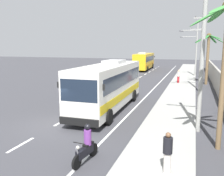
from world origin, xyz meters
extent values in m
plane|color=#3A3A3F|center=(0.00, 0.00, 0.00)|extent=(160.00, 160.00, 0.00)
cube|color=#999993|center=(6.80, 10.00, 0.07)|extent=(3.20, 90.00, 0.14)
cube|color=white|center=(0.00, -3.51, 0.00)|extent=(0.16, 2.00, 0.01)
cube|color=white|center=(0.00, 0.61, 0.00)|extent=(0.16, 2.00, 0.01)
cube|color=white|center=(0.00, 4.73, 0.00)|extent=(0.16, 2.00, 0.01)
cube|color=white|center=(0.00, 8.85, 0.00)|extent=(0.16, 2.00, 0.01)
cube|color=white|center=(0.00, 12.97, 0.00)|extent=(0.16, 2.00, 0.01)
cube|color=white|center=(0.00, 17.10, 0.00)|extent=(0.16, 2.00, 0.01)
cube|color=white|center=(0.00, 21.22, 0.00)|extent=(0.16, 2.00, 0.01)
cube|color=white|center=(0.00, 25.34, 0.00)|extent=(0.16, 2.00, 0.01)
cube|color=white|center=(0.00, 29.46, 0.00)|extent=(0.16, 2.00, 0.01)
cube|color=white|center=(0.00, 33.58, 0.00)|extent=(0.16, 2.00, 0.01)
cube|color=white|center=(0.00, 37.71, 0.00)|extent=(0.16, 2.00, 0.01)
cube|color=white|center=(0.00, 41.83, 0.00)|extent=(0.16, 2.00, 0.01)
cube|color=white|center=(0.00, 45.95, 0.00)|extent=(0.16, 2.00, 0.01)
cube|color=white|center=(3.74, 15.00, 0.00)|extent=(0.14, 70.00, 0.01)
cube|color=#9E998E|center=(10.60, 14.00, 1.21)|extent=(0.24, 60.00, 2.42)
cube|color=silver|center=(1.86, 4.70, 1.95)|extent=(2.67, 10.93, 3.13)
cube|color=#192333|center=(1.85, 4.90, 2.50)|extent=(2.69, 10.06, 1.00)
cube|color=#192333|center=(1.93, -0.71, 2.42)|extent=(2.32, 0.13, 1.31)
cube|color=yellow|center=(1.86, 4.70, 1.25)|extent=(2.70, 10.72, 0.56)
cube|color=black|center=(1.93, -0.80, 0.59)|extent=(2.47, 0.19, 0.44)
cube|color=#B7B7B7|center=(1.84, 6.06, 3.66)|extent=(1.42, 2.42, 0.28)
cube|color=black|center=(3.37, -0.48, 2.66)|extent=(0.12, 0.08, 0.36)
cube|color=black|center=(0.48, -0.52, 2.66)|extent=(0.12, 0.08, 0.36)
cylinder|color=black|center=(3.14, 0.90, 0.52)|extent=(0.33, 1.04, 1.04)
cylinder|color=black|center=(0.67, 0.87, 0.52)|extent=(0.33, 1.04, 1.04)
cylinder|color=black|center=(3.05, 7.99, 0.52)|extent=(0.33, 1.04, 1.04)
cylinder|color=black|center=(0.58, 7.95, 0.52)|extent=(0.33, 1.04, 1.04)
cube|color=gold|center=(-1.90, 37.57, 1.87)|extent=(2.88, 11.70, 2.96)
cube|color=#192333|center=(-1.90, 37.37, 2.39)|extent=(2.88, 10.77, 0.95)
cube|color=#192333|center=(-2.06, 43.34, 2.32)|extent=(2.35, 0.17, 1.24)
cube|color=orange|center=(-1.90, 37.57, 1.21)|extent=(2.91, 11.46, 0.53)
cube|color=black|center=(-2.07, 43.43, 0.59)|extent=(2.51, 0.23, 0.44)
cube|color=#B7B7B7|center=(-1.86, 36.12, 3.49)|extent=(1.48, 2.60, 0.28)
cube|color=black|center=(-3.52, 43.09, 2.54)|extent=(0.12, 0.08, 0.36)
cube|color=black|center=(-0.60, 43.17, 2.54)|extent=(0.12, 0.08, 0.36)
cylinder|color=black|center=(-3.27, 41.60, 0.52)|extent=(0.35, 1.05, 1.04)
cylinder|color=black|center=(-0.77, 41.67, 0.52)|extent=(0.35, 1.05, 1.04)
cylinder|color=black|center=(-3.06, 34.05, 0.52)|extent=(0.35, 1.05, 1.04)
cylinder|color=black|center=(-0.55, 34.12, 0.52)|extent=(0.35, 1.05, 1.04)
cylinder|color=black|center=(3.82, -4.85, 0.30)|extent=(0.17, 0.61, 0.60)
cylinder|color=black|center=(3.98, -3.50, 0.30)|extent=(0.19, 0.61, 0.60)
cube|color=black|center=(3.90, -4.22, 0.52)|extent=(0.37, 1.12, 0.36)
cube|color=black|center=(3.93, -3.92, 0.72)|extent=(0.31, 0.62, 0.12)
cylinder|color=gray|center=(3.84, -4.73, 0.60)|extent=(0.10, 0.32, 0.67)
cylinder|color=black|center=(3.85, -4.63, 1.04)|extent=(0.56, 0.10, 0.04)
sphere|color=#EAEACC|center=(3.83, -4.75, 0.90)|extent=(0.14, 0.14, 0.14)
cylinder|color=#75388E|center=(3.93, -3.97, 1.06)|extent=(0.32, 0.32, 0.68)
sphere|color=black|center=(3.93, -3.97, 1.53)|extent=(0.26, 0.26, 0.26)
cylinder|color=beige|center=(7.34, -4.20, 0.54)|extent=(0.28, 0.28, 0.80)
cylinder|color=black|center=(7.34, -4.20, 1.25)|extent=(0.36, 0.36, 0.63)
sphere|color=brown|center=(7.34, -4.20, 1.66)|extent=(0.21, 0.21, 0.21)
cylinder|color=red|center=(6.21, 19.93, 0.56)|extent=(0.28, 0.28, 0.83)
cylinder|color=beige|center=(6.21, 19.93, 1.30)|extent=(0.36, 0.36, 0.66)
sphere|color=tan|center=(6.21, 19.93, 1.73)|extent=(0.22, 0.22, 0.22)
cylinder|color=#9E9E99|center=(8.51, 1.47, 4.55)|extent=(0.24, 0.24, 9.10)
cylinder|color=#9E9E99|center=(8.76, 15.16, 4.49)|extent=(0.24, 0.24, 8.97)
cube|color=#9E9E99|center=(8.76, 15.16, 7.86)|extent=(1.97, 0.12, 0.12)
cylinder|color=#4C4742|center=(7.97, 15.16, 7.98)|extent=(0.08, 0.08, 0.16)
cylinder|color=#4C4742|center=(9.54, 15.16, 7.98)|extent=(0.08, 0.08, 0.16)
cylinder|color=#9E9E99|center=(7.66, 15.16, 6.60)|extent=(2.20, 0.09, 0.09)
cube|color=#4C4C51|center=(6.55, 15.16, 6.54)|extent=(0.44, 0.24, 0.14)
cylinder|color=#9E9E99|center=(8.31, 28.86, 4.46)|extent=(0.24, 0.24, 8.93)
cube|color=#9E9E99|center=(8.31, 28.86, 7.57)|extent=(2.24, 0.12, 0.12)
cylinder|color=#4C4742|center=(7.42, 28.86, 7.69)|extent=(0.08, 0.08, 0.16)
cylinder|color=#4C4742|center=(9.21, 28.86, 7.69)|extent=(0.08, 0.08, 0.16)
cylinder|color=#9E9E99|center=(7.11, 28.86, 6.41)|extent=(2.41, 0.09, 0.09)
cube|color=#4C4C51|center=(5.91, 28.86, 6.35)|extent=(0.44, 0.24, 0.14)
cylinder|color=brown|center=(9.43, -0.83, 3.33)|extent=(0.24, 0.24, 6.65)
ellipsoid|color=#3D893D|center=(9.04, -0.04, 6.44)|extent=(1.11, 1.78, 0.73)
ellipsoid|color=#3D893D|center=(8.62, -0.95, 6.29)|extent=(1.72, 0.60, 1.03)
ellipsoid|color=#3D893D|center=(9.00, -1.62, 6.49)|extent=(1.19, 1.78, 0.65)
cylinder|color=brown|center=(9.67, 20.54, 3.10)|extent=(0.34, 0.34, 6.21)
ellipsoid|color=#28702D|center=(10.62, 20.61, 5.79)|extent=(1.98, 0.50, 1.14)
ellipsoid|color=#28702D|center=(10.19, 21.34, 5.79)|extent=(1.37, 1.84, 1.14)
ellipsoid|color=#28702D|center=(9.29, 21.46, 5.91)|extent=(1.13, 2.03, 0.91)
ellipsoid|color=#28702D|center=(8.84, 21.03, 5.83)|extent=(1.90, 1.31, 1.06)
ellipsoid|color=#28702D|center=(8.90, 19.99, 5.80)|extent=(1.81, 1.42, 1.13)
ellipsoid|color=#28702D|center=(9.35, 19.56, 6.00)|extent=(1.01, 2.11, 0.74)
ellipsoid|color=#28702D|center=(10.36, 19.76, 6.01)|extent=(1.66, 1.83, 0.71)
sphere|color=brown|center=(9.67, 20.54, 6.26)|extent=(0.56, 0.56, 0.56)
camera|label=1|loc=(8.12, -13.12, 4.95)|focal=39.16mm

